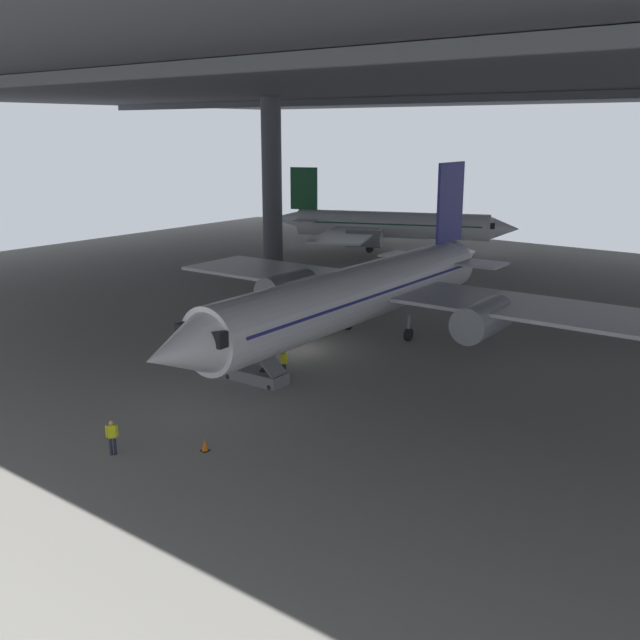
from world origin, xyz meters
name	(u,v)px	position (x,y,z in m)	size (l,w,h in m)	color
ground_plane	(306,351)	(0.00, 0.00, 0.00)	(110.00, 110.00, 0.00)	gray
hangar_structure	(420,77)	(-0.13, 13.78, 18.10)	(121.00, 99.00, 18.76)	#4C4F54
airplane_main	(362,293)	(1.64, 4.01, 3.51)	(36.39, 37.77, 11.78)	white
boarding_stairs	(255,369)	(1.38, -6.47, 0.74)	(4.31, 1.64, 4.72)	slate
crew_worker_near_nose	(112,435)	(3.19, -17.88, 0.96)	(0.39, 0.46, 1.69)	#232838
crew_worker_by_stairs	(284,361)	(2.32, -4.96, 1.01)	(0.54, 0.30, 1.75)	#232838
airplane_distant	(387,225)	(-18.56, 38.45, 3.14)	(29.05, 29.02, 9.80)	white
traffic_cone_orange	(205,445)	(6.17, -15.03, 0.29)	(0.36, 0.36, 0.60)	black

